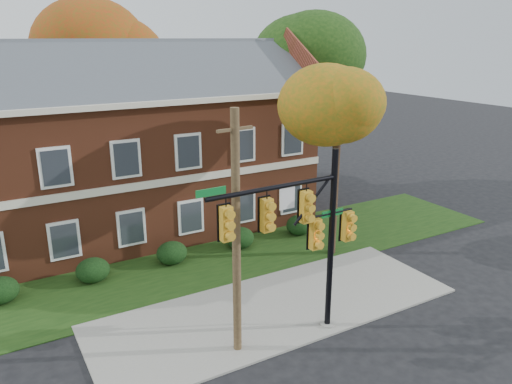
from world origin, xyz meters
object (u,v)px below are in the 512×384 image
hedge_left (93,270)px  utility_pole (236,236)px  sign_post (237,288)px  hedge_far_left (0,291)px  hedge_center (172,253)px  traffic_signal (304,228)px  tree_right_rear (304,66)px  tree_near_right (344,113)px  hedge_far_right (299,225)px  hedge_right (240,238)px  apartment_building (131,136)px  tree_far_rear (111,54)px

hedge_left → utility_pole: bearing=-67.6°
sign_post → hedge_far_left: bearing=130.3°
hedge_center → traffic_signal: size_ratio=0.22×
hedge_center → tree_right_rear: 14.94m
traffic_signal → sign_post: traffic_signal is taller
tree_near_right → tree_right_rear: (4.09, 8.95, 1.45)m
hedge_far_left → hedge_center: size_ratio=1.00×
traffic_signal → utility_pole: utility_pole is taller
hedge_far_left → hedge_far_right: (14.00, 0.00, 0.00)m
hedge_left → utility_pole: utility_pole is taller
hedge_center → tree_near_right: size_ratio=0.16×
hedge_left → tree_right_rear: bearing=22.4°
hedge_right → hedge_far_right: size_ratio=1.00×
hedge_center → sign_post: sign_post is taller
hedge_left → sign_post: size_ratio=0.62×
tree_near_right → hedge_far_right: bearing=94.5°
apartment_building → hedge_center: apartment_building is taller
traffic_signal → utility_pole: size_ratio=0.81×
hedge_left → sign_post: (3.66, -6.03, 1.00)m
hedge_left → hedge_center: same height
tree_right_rear → utility_pole: (-11.81, -13.40, -4.08)m
apartment_building → tree_far_rear: bearing=80.3°
hedge_far_right → sign_post: size_ratio=0.62×
utility_pole → tree_right_rear: bearing=40.8°
traffic_signal → tree_near_right: bearing=40.0°
hedge_right → tree_far_rear: bearing=99.4°
hedge_right → tree_right_rear: bearing=38.0°
hedge_right → sign_post: 6.96m
hedge_center → tree_far_rear: size_ratio=0.12×
hedge_far_left → hedge_right: same height
tree_right_rear → hedge_center: bearing=-151.6°
hedge_far_left → traffic_signal: traffic_signal is taller
hedge_right → hedge_left: bearing=180.0°
apartment_building → hedge_center: 6.89m
hedge_left → traffic_signal: traffic_signal is taller
tree_right_rear → tree_far_rear: (-9.97, 6.98, 0.72)m
apartment_building → hedge_center: bearing=-90.0°
hedge_far_left → hedge_far_right: bearing=0.0°
tree_near_right → apartment_building: bearing=131.8°
hedge_left → sign_post: bearing=-58.7°
hedge_far_left → traffic_signal: 12.15m
hedge_left → traffic_signal: 9.94m
hedge_far_left → tree_near_right: bearing=-11.3°
tree_right_rear → traffic_signal: (-9.56, -13.79, -4.10)m
apartment_building → tree_near_right: (7.22, -8.09, 1.68)m
hedge_far_right → traffic_signal: (-5.25, -7.68, 3.49)m
hedge_left → sign_post: 7.12m
apartment_building → traffic_signal: size_ratio=2.90×
apartment_building → tree_far_rear: tree_far_rear is taller
hedge_far_right → tree_right_rear: 10.66m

